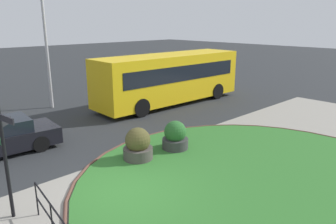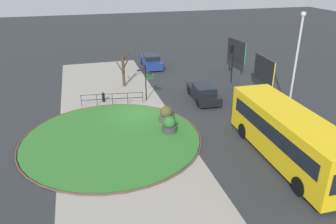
% 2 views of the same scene
% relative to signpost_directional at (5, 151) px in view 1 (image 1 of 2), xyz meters
% --- Properties ---
extents(ground, '(120.00, 120.00, 0.00)m').
position_rel_signpost_directional_xyz_m(ground, '(2.70, -1.07, -1.82)').
color(ground, '#282B2D').
extents(sidewalk_paving, '(32.00, 8.26, 0.02)m').
position_rel_signpost_directional_xyz_m(sidewalk_paving, '(2.70, -2.94, -1.81)').
color(sidewalk_paving, gray).
rests_on(sidewalk_paving, ground).
extents(grass_island, '(11.61, 11.61, 0.10)m').
position_rel_signpost_directional_xyz_m(grass_island, '(6.16, -3.69, -1.77)').
color(grass_island, '#2D6B28').
rests_on(grass_island, ground).
extents(grass_kerb_ring, '(11.92, 11.92, 0.11)m').
position_rel_signpost_directional_xyz_m(grass_kerb_ring, '(6.16, -3.69, -1.77)').
color(grass_kerb_ring, brown).
rests_on(grass_kerb_ring, ground).
extents(signpost_directional, '(0.42, 1.39, 3.05)m').
position_rel_signpost_directional_xyz_m(signpost_directional, '(0.00, 0.00, 0.00)').
color(signpost_directional, black).
rests_on(signpost_directional, ground).
extents(bus_yellow, '(9.84, 2.80, 3.00)m').
position_rel_signpost_directional_xyz_m(bus_yellow, '(11.38, 5.93, -0.20)').
color(bus_yellow, yellow).
rests_on(bus_yellow, ground).
extents(lamppost_tall, '(0.32, 0.32, 7.66)m').
position_rel_signpost_directional_xyz_m(lamppost_tall, '(5.65, 9.97, 2.30)').
color(lamppost_tall, '#B7B7BC').
rests_on(lamppost_tall, ground).
extents(planter_near_signpost, '(1.07, 1.07, 1.26)m').
position_rel_signpost_directional_xyz_m(planter_near_signpost, '(4.54, 0.49, -1.26)').
color(planter_near_signpost, '#47423D').
rests_on(planter_near_signpost, ground).
extents(planter_kerbside, '(1.02, 1.02, 1.21)m').
position_rel_signpost_directional_xyz_m(planter_kerbside, '(6.21, 0.26, -1.28)').
color(planter_kerbside, '#383838').
rests_on(planter_kerbside, ground).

